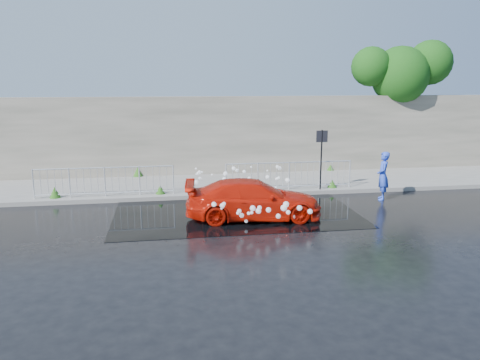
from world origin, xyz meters
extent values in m
plane|color=black|center=(0.00, 0.00, 0.00)|extent=(90.00, 90.00, 0.00)
cube|color=slate|center=(0.00, 5.00, 0.07)|extent=(30.00, 4.00, 0.15)
cube|color=slate|center=(0.00, 3.00, 0.08)|extent=(30.00, 0.25, 0.16)
cube|color=#5A584C|center=(0.00, 7.20, 1.90)|extent=(30.00, 0.60, 3.50)
cube|color=black|center=(0.50, 1.00, 0.01)|extent=(8.00, 5.00, 0.01)
cylinder|color=black|center=(4.20, 3.10, 1.25)|extent=(0.06, 0.06, 2.50)
cube|color=black|center=(4.20, 3.10, 2.25)|extent=(0.45, 0.04, 0.45)
cylinder|color=#332114|center=(10.00, 8.20, 2.50)|extent=(0.36, 0.36, 5.00)
sphere|color=#12380D|center=(9.50, 7.40, 4.60)|extent=(2.76, 2.76, 2.76)
sphere|color=#12380D|center=(11.00, 7.40, 5.20)|extent=(2.14, 2.14, 2.14)
sphere|color=#12380D|center=(8.00, 7.40, 5.00)|extent=(1.87, 1.87, 1.87)
cylinder|color=silver|center=(-6.50, 3.35, 0.70)|extent=(0.05, 0.05, 1.10)
cylinder|color=silver|center=(-1.50, 3.35, 0.70)|extent=(0.05, 0.05, 1.10)
cylinder|color=silver|center=(-4.00, 3.35, 1.22)|extent=(5.00, 0.04, 0.04)
cylinder|color=silver|center=(-4.00, 3.35, 0.27)|extent=(5.00, 0.04, 0.04)
cylinder|color=silver|center=(0.50, 3.35, 0.70)|extent=(0.05, 0.05, 1.10)
cylinder|color=silver|center=(5.50, 3.35, 0.70)|extent=(0.05, 0.05, 1.10)
cylinder|color=silver|center=(3.00, 3.35, 1.22)|extent=(5.00, 0.04, 0.04)
cylinder|color=silver|center=(3.00, 3.35, 0.27)|extent=(5.00, 0.04, 0.04)
cone|color=#1E4F15|center=(-5.80, 3.40, 0.35)|extent=(0.40, 0.40, 0.40)
cone|color=#1E4F15|center=(-2.00, 3.40, 0.32)|extent=(0.36, 0.36, 0.33)
cone|color=#1E4F15|center=(1.20, 3.40, 0.33)|extent=(0.44, 0.44, 0.37)
cone|color=#1E4F15|center=(4.80, 3.40, 0.30)|extent=(0.38, 0.38, 0.31)
cone|color=#1E4F15|center=(-3.00, 6.90, 0.37)|extent=(0.42, 0.42, 0.43)
cone|color=#1E4F15|center=(6.00, 6.90, 0.29)|extent=(0.34, 0.34, 0.27)
sphere|color=white|center=(1.39, 1.91, 0.66)|extent=(0.07, 0.07, 0.07)
sphere|color=white|center=(1.98, 2.65, 0.82)|extent=(0.16, 0.16, 0.16)
sphere|color=white|center=(1.58, 2.10, 0.71)|extent=(0.18, 0.18, 0.18)
sphere|color=white|center=(-0.13, 0.93, 0.14)|extent=(0.10, 0.10, 0.10)
sphere|color=white|center=(-0.61, 2.92, 0.98)|extent=(0.10, 0.10, 0.10)
sphere|color=white|center=(2.31, 2.27, 0.85)|extent=(0.12, 0.12, 0.12)
sphere|color=white|center=(2.46, 3.12, 1.11)|extent=(0.13, 0.13, 0.13)
sphere|color=white|center=(0.12, 1.37, 0.24)|extent=(0.09, 0.09, 0.09)
sphere|color=white|center=(-0.53, 3.01, 1.00)|extent=(0.15, 0.15, 0.15)
sphere|color=white|center=(0.20, 2.30, 0.73)|extent=(0.13, 0.13, 0.13)
sphere|color=white|center=(-0.67, 2.78, 0.99)|extent=(0.06, 0.06, 0.06)
sphere|color=white|center=(0.94, 3.37, 0.96)|extent=(0.13, 0.13, 0.13)
sphere|color=white|center=(2.10, 1.77, 0.48)|extent=(0.16, 0.16, 0.16)
sphere|color=white|center=(2.09, 3.22, 0.95)|extent=(0.07, 0.07, 0.07)
sphere|color=white|center=(2.32, 1.47, 0.34)|extent=(0.11, 0.11, 0.11)
sphere|color=white|center=(1.52, 1.07, 0.23)|extent=(0.09, 0.09, 0.09)
sphere|color=white|center=(0.33, 2.54, 0.81)|extent=(0.16, 0.16, 0.16)
sphere|color=white|center=(-0.43, 3.15, 0.99)|extent=(0.07, 0.07, 0.07)
sphere|color=white|center=(2.65, 2.29, 0.75)|extent=(0.18, 0.18, 0.18)
sphere|color=white|center=(0.54, 1.73, 0.61)|extent=(0.16, 0.16, 0.16)
sphere|color=white|center=(0.24, 1.18, 0.28)|extent=(0.07, 0.07, 0.07)
sphere|color=white|center=(0.25, 1.30, 0.42)|extent=(0.12, 0.12, 0.12)
sphere|color=white|center=(-0.65, 3.34, 1.09)|extent=(0.08, 0.08, 0.08)
sphere|color=white|center=(1.20, 3.25, 0.93)|extent=(0.14, 0.14, 0.14)
sphere|color=white|center=(0.40, 2.66, 0.99)|extent=(0.18, 0.18, 0.18)
sphere|color=white|center=(1.46, 3.19, 1.11)|extent=(0.07, 0.07, 0.07)
sphere|color=white|center=(-0.71, 2.21, 0.81)|extent=(0.16, 0.16, 0.16)
sphere|color=white|center=(1.03, 1.29, 0.41)|extent=(0.08, 0.08, 0.08)
sphere|color=white|center=(0.33, 2.20, 0.75)|extent=(0.17, 0.17, 0.17)
sphere|color=white|center=(0.40, 1.23, 0.27)|extent=(0.17, 0.17, 0.17)
sphere|color=white|center=(0.95, 2.39, 0.83)|extent=(0.09, 0.09, 0.09)
sphere|color=white|center=(2.23, 2.25, 0.82)|extent=(0.11, 0.11, 0.11)
sphere|color=white|center=(-0.71, 2.10, 0.54)|extent=(0.17, 0.17, 0.17)
sphere|color=white|center=(2.58, 3.23, 1.03)|extent=(0.16, 0.16, 0.16)
sphere|color=white|center=(-0.51, 1.68, 0.65)|extent=(0.16, 0.16, 0.16)
sphere|color=white|center=(1.27, 2.57, 0.81)|extent=(0.13, 0.13, 0.13)
sphere|color=white|center=(0.78, 3.17, 1.08)|extent=(0.15, 0.15, 0.15)
sphere|color=white|center=(0.30, 2.35, 0.72)|extent=(0.11, 0.11, 0.11)
sphere|color=white|center=(2.08, 1.75, 0.60)|extent=(0.09, 0.09, 0.09)
sphere|color=white|center=(-0.54, 2.77, 0.83)|extent=(0.11, 0.11, 0.11)
sphere|color=white|center=(-0.10, 2.68, 0.97)|extent=(0.07, 0.07, 0.07)
sphere|color=white|center=(-0.53, 1.75, 0.44)|extent=(0.07, 0.07, 0.07)
sphere|color=white|center=(-0.24, 2.04, 0.62)|extent=(0.16, 0.16, 0.16)
sphere|color=white|center=(2.06, -0.68, 0.24)|extent=(0.14, 0.14, 0.14)
sphere|color=white|center=(0.29, -0.94, 0.52)|extent=(0.10, 0.10, 0.10)
sphere|color=white|center=(1.83, -2.08, 0.92)|extent=(0.15, 0.15, 0.15)
sphere|color=white|center=(-0.27, -1.74, 0.98)|extent=(0.14, 0.14, 0.14)
sphere|color=white|center=(0.73, -1.96, 0.94)|extent=(0.12, 0.12, 0.12)
sphere|color=white|center=(1.75, -1.20, 0.55)|extent=(0.14, 0.14, 0.14)
sphere|color=white|center=(1.46, -2.03, 1.02)|extent=(0.17, 0.17, 0.17)
sphere|color=white|center=(0.33, -0.96, 0.58)|extent=(0.13, 0.13, 0.13)
sphere|color=white|center=(1.50, -1.00, 0.38)|extent=(0.15, 0.15, 0.15)
sphere|color=white|center=(-0.20, -1.58, 0.99)|extent=(0.11, 0.11, 0.11)
sphere|color=white|center=(0.71, -0.94, 0.51)|extent=(0.10, 0.10, 0.10)
sphere|color=white|center=(0.54, -1.97, 0.93)|extent=(0.16, 0.16, 0.16)
sphere|color=white|center=(-0.52, -1.90, 1.07)|extent=(0.14, 0.14, 0.14)
sphere|color=white|center=(0.42, -0.83, 0.41)|extent=(0.15, 0.15, 0.15)
sphere|color=white|center=(0.59, -1.06, 0.53)|extent=(0.10, 0.10, 0.10)
sphere|color=white|center=(0.85, -1.21, 0.63)|extent=(0.17, 0.17, 0.17)
sphere|color=white|center=(0.59, -0.69, 0.18)|extent=(0.11, 0.11, 0.11)
sphere|color=white|center=(1.18, -1.11, 0.62)|extent=(0.16, 0.16, 0.16)
sphere|color=white|center=(-0.26, -1.47, 0.83)|extent=(0.06, 0.06, 0.06)
sphere|color=white|center=(1.39, -2.05, 0.93)|extent=(0.18, 0.18, 0.18)
sphere|color=white|center=(-0.51, -1.78, 1.01)|extent=(0.07, 0.07, 0.07)
sphere|color=white|center=(2.45, -1.11, 0.51)|extent=(0.16, 0.16, 0.16)
imported|color=red|center=(0.97, 0.17, 0.63)|extent=(4.45, 2.09, 1.26)
imported|color=blue|center=(6.16, 1.80, 0.90)|extent=(0.63, 0.76, 1.80)
camera|label=1|loc=(-1.77, -14.06, 4.34)|focal=35.00mm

